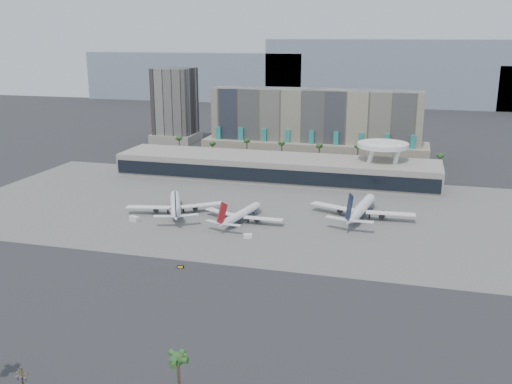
% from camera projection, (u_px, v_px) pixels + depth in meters
% --- Properties ---
extents(ground, '(900.00, 900.00, 0.00)m').
position_uv_depth(ground, '(204.00, 251.00, 202.52)').
color(ground, '#232326').
rests_on(ground, ground).
extents(apron_pad, '(260.00, 130.00, 0.06)m').
position_uv_depth(apron_pad, '(247.00, 208.00, 253.67)').
color(apron_pad, '#5B5B59').
rests_on(apron_pad, ground).
extents(mountain_ridge, '(680.00, 60.00, 70.00)m').
position_uv_depth(mountain_ridge, '(376.00, 77.00, 624.70)').
color(mountain_ridge, gray).
rests_on(mountain_ridge, ground).
extents(hotel, '(140.00, 30.00, 42.00)m').
position_uv_depth(hotel, '(315.00, 130.00, 357.76)').
color(hotel, gray).
rests_on(hotel, ground).
extents(office_tower, '(30.00, 30.00, 52.00)m').
position_uv_depth(office_tower, '(175.00, 110.00, 406.52)').
color(office_tower, black).
rests_on(office_tower, ground).
extents(terminal, '(170.00, 32.50, 14.50)m').
position_uv_depth(terminal, '(275.00, 167.00, 302.96)').
color(terminal, gray).
rests_on(terminal, ground).
extents(saucer_structure, '(26.00, 26.00, 21.89)m').
position_uv_depth(saucer_structure, '(383.00, 148.00, 291.59)').
color(saucer_structure, white).
rests_on(saucer_structure, ground).
extents(palm_row, '(157.80, 2.80, 13.10)m').
position_uv_depth(palm_row, '(301.00, 148.00, 332.83)').
color(palm_row, brown).
rests_on(palm_row, ground).
extents(airliner_left, '(39.58, 40.76, 15.03)m').
position_uv_depth(airliner_left, '(175.00, 205.00, 244.54)').
color(airliner_left, white).
rests_on(airliner_left, ground).
extents(airliner_centre, '(35.23, 36.63, 12.79)m').
position_uv_depth(airliner_centre, '(241.00, 214.00, 233.61)').
color(airliner_centre, white).
rests_on(airliner_centre, ground).
extents(airliner_right, '(44.41, 46.03, 15.96)m').
position_uv_depth(airliner_right, '(361.00, 209.00, 238.32)').
color(airliner_right, white).
rests_on(airliner_right, ground).
extents(service_vehicle_a, '(4.79, 3.65, 2.11)m').
position_uv_depth(service_vehicle_a, '(134.00, 219.00, 234.98)').
color(service_vehicle_a, silver).
rests_on(service_vehicle_a, ground).
extents(service_vehicle_b, '(3.61, 2.93, 1.62)m').
position_uv_depth(service_vehicle_b, '(248.00, 236.00, 215.51)').
color(service_vehicle_b, white).
rests_on(service_vehicle_b, ground).
extents(taxiway_sign, '(2.24, 0.83, 1.01)m').
position_uv_depth(taxiway_sign, '(181.00, 267.00, 187.69)').
color(taxiway_sign, black).
rests_on(taxiway_sign, ground).
extents(near_palm_b, '(6.00, 6.00, 13.32)m').
position_uv_depth(near_palm_b, '(178.00, 365.00, 114.02)').
color(near_palm_b, brown).
rests_on(near_palm_b, ground).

